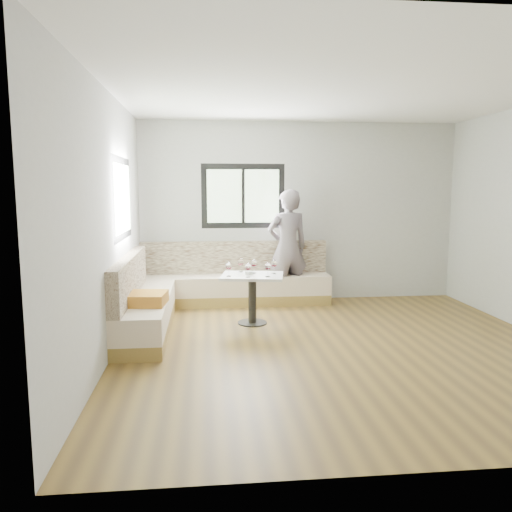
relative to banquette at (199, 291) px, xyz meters
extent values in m
cube|color=brown|center=(1.59, -1.62, -0.33)|extent=(5.00, 5.00, 0.01)
cube|color=white|center=(1.59, -1.62, 2.47)|extent=(5.00, 5.00, 0.01)
cube|color=#B7B7B2|center=(1.59, 0.88, 1.07)|extent=(5.00, 0.01, 2.80)
cube|color=#B7B7B2|center=(1.59, -4.12, 1.07)|extent=(5.00, 0.01, 2.80)
cube|color=#B7B7B2|center=(-0.91, -1.62, 1.07)|extent=(0.01, 5.00, 2.80)
cube|color=black|center=(0.69, 0.87, 1.32)|extent=(1.30, 0.02, 1.00)
cube|color=black|center=(-0.90, -0.72, 1.32)|extent=(0.02, 1.30, 1.00)
cube|color=olive|center=(0.54, 0.61, -0.25)|extent=(2.90, 0.55, 0.16)
cube|color=beige|center=(0.54, 0.61, -0.03)|extent=(2.90, 0.55, 0.29)
cube|color=beige|center=(0.54, 0.81, 0.37)|extent=(2.90, 0.14, 0.50)
cube|color=olive|center=(-0.63, -0.79, -0.25)|extent=(0.55, 2.25, 0.16)
cube|color=beige|center=(-0.63, -0.79, -0.03)|extent=(0.55, 2.25, 0.29)
cube|color=beige|center=(-0.84, -0.79, 0.37)|extent=(0.14, 2.25, 0.50)
cube|color=#CA8031|center=(-0.59, -1.22, 0.18)|extent=(0.49, 0.49, 0.13)
cylinder|color=black|center=(0.70, -0.54, -0.32)|extent=(0.39, 0.39, 0.02)
cylinder|color=black|center=(0.70, -0.54, -0.02)|extent=(0.11, 0.11, 0.62)
cube|color=silver|center=(0.70, -0.54, 0.30)|extent=(0.89, 0.75, 0.04)
imported|color=slate|center=(1.35, 0.56, 0.55)|extent=(0.71, 0.55, 1.76)
cylinder|color=white|center=(0.66, -0.50, 0.34)|extent=(0.10, 0.10, 0.04)
sphere|color=black|center=(0.68, -0.49, 0.35)|extent=(0.02, 0.02, 0.02)
sphere|color=black|center=(0.65, -0.49, 0.35)|extent=(0.02, 0.02, 0.02)
sphere|color=black|center=(0.66, -0.52, 0.35)|extent=(0.02, 0.02, 0.02)
cylinder|color=white|center=(0.39, -0.63, 0.32)|extent=(0.06, 0.06, 0.01)
cylinder|color=white|center=(0.39, -0.63, 0.37)|extent=(0.01, 0.01, 0.08)
ellipsoid|color=white|center=(0.39, -0.63, 0.46)|extent=(0.08, 0.08, 0.10)
cylinder|color=#500611|center=(0.39, -0.63, 0.43)|extent=(0.06, 0.06, 0.02)
cylinder|color=white|center=(0.63, -0.72, 0.32)|extent=(0.06, 0.06, 0.01)
cylinder|color=white|center=(0.63, -0.72, 0.37)|extent=(0.01, 0.01, 0.08)
ellipsoid|color=white|center=(0.63, -0.72, 0.46)|extent=(0.08, 0.08, 0.10)
cylinder|color=#500611|center=(0.63, -0.72, 0.43)|extent=(0.06, 0.06, 0.02)
cylinder|color=white|center=(0.88, -0.71, 0.32)|extent=(0.06, 0.06, 0.01)
cylinder|color=white|center=(0.88, -0.71, 0.37)|extent=(0.01, 0.01, 0.08)
ellipsoid|color=white|center=(0.88, -0.71, 0.46)|extent=(0.08, 0.08, 0.10)
cylinder|color=#500611|center=(0.88, -0.71, 0.43)|extent=(0.06, 0.06, 0.02)
cylinder|color=white|center=(0.73, -0.43, 0.32)|extent=(0.06, 0.06, 0.01)
cylinder|color=white|center=(0.73, -0.43, 0.37)|extent=(0.01, 0.01, 0.08)
ellipsoid|color=white|center=(0.73, -0.43, 0.46)|extent=(0.08, 0.08, 0.10)
cylinder|color=#500611|center=(0.73, -0.43, 0.43)|extent=(0.06, 0.06, 0.02)
cylinder|color=white|center=(1.00, -0.49, 0.32)|extent=(0.06, 0.06, 0.01)
cylinder|color=white|center=(1.00, -0.49, 0.37)|extent=(0.01, 0.01, 0.08)
ellipsoid|color=white|center=(1.00, -0.49, 0.46)|extent=(0.08, 0.08, 0.10)
cylinder|color=#500611|center=(1.00, -0.49, 0.43)|extent=(0.06, 0.06, 0.02)
cylinder|color=white|center=(0.57, -0.30, 0.32)|extent=(0.06, 0.06, 0.01)
cylinder|color=white|center=(0.57, -0.30, 0.37)|extent=(0.01, 0.01, 0.08)
ellipsoid|color=white|center=(0.57, -0.30, 0.46)|extent=(0.08, 0.08, 0.10)
cylinder|color=#500611|center=(0.57, -0.30, 0.43)|extent=(0.06, 0.06, 0.02)
camera|label=1|loc=(0.10, -6.92, 1.45)|focal=35.00mm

